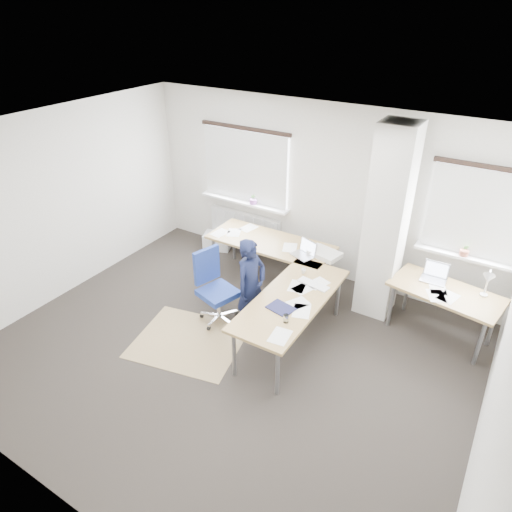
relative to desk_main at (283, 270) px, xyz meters
The scene contains 8 objects.
ground 1.39m from the desk_main, 96.70° to the right, with size 6.00×6.00×0.00m, color #2A2622.
room_shell 1.29m from the desk_main, 86.81° to the right, with size 6.04×5.04×2.82m.
floor_mat 1.65m from the desk_main, 118.80° to the right, with size 1.41×1.20×0.01m, color #937A50.
white_crate 2.28m from the desk_main, 151.64° to the left, with size 0.48×0.33×0.29m, color white.
desk_main is the anchor object (origin of this frame).
desk_side 2.21m from the desk_main, 15.96° to the left, with size 1.50×0.93×1.22m.
task_chair 1.05m from the desk_main, 134.03° to the right, with size 0.61×0.59×1.08m.
person 0.64m from the desk_main, 103.93° to the right, with size 0.51×0.33×1.40m, color black.
Camera 1 is at (2.72, -3.74, 4.10)m, focal length 32.00 mm.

